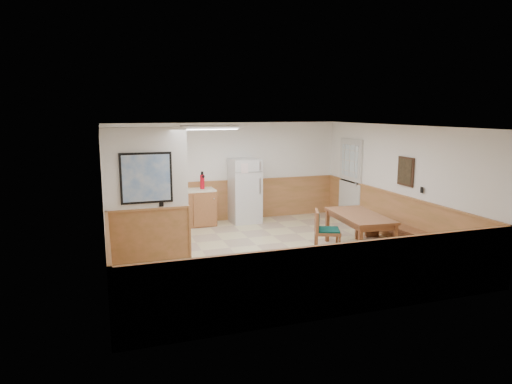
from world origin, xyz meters
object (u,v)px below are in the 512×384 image
object	(u,v)px
dining_table	(359,219)
dining_chair	(323,228)
dining_bench	(396,230)
soap_bottle	(138,188)
refrigerator	(245,191)
fire_extinguisher	(202,181)

from	to	relation	value
dining_table	dining_chair	size ratio (longest dim) A/B	2.02
dining_bench	soap_bottle	world-z (taller)	soap_bottle
dining_chair	soap_bottle	size ratio (longest dim) A/B	3.67
refrigerator	dining_table	bearing A→B (deg)	-65.72
refrigerator	dining_chair	distance (m)	3.03
dining_table	fire_extinguisher	size ratio (longest dim) A/B	4.01
dining_bench	dining_chair	bearing A→B (deg)	171.51
refrigerator	dining_chair	bearing A→B (deg)	-77.49
refrigerator	fire_extinguisher	size ratio (longest dim) A/B	3.75
refrigerator	dining_table	distance (m)	3.39
refrigerator	soap_bottle	distance (m)	2.62
soap_bottle	fire_extinguisher	bearing A→B (deg)	0.24
refrigerator	soap_bottle	bearing A→B (deg)	178.11
dining_table	soap_bottle	world-z (taller)	soap_bottle
fire_extinguisher	dining_bench	bearing A→B (deg)	-21.02
fire_extinguisher	dining_table	bearing A→B (deg)	-29.92
refrigerator	dining_bench	world-z (taller)	refrigerator
dining_bench	fire_extinguisher	distance (m)	4.67
dining_chair	fire_extinguisher	size ratio (longest dim) A/B	1.98
refrigerator	soap_bottle	xyz separation A→B (m)	(-2.61, 0.04, 0.21)
refrigerator	fire_extinguisher	world-z (taller)	refrigerator
dining_bench	fire_extinguisher	xyz separation A→B (m)	(-3.42, 3.09, 0.74)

